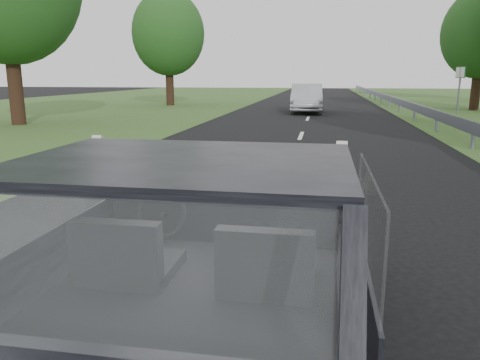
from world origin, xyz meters
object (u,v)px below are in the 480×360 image
at_px(subject_car, 207,262).
at_px(other_car, 307,98).
at_px(highway_sign, 459,90).
at_px(cat, 247,184).

xyz_separation_m(subject_car, other_car, (-0.21, 21.77, -0.01)).
distance_m(other_car, highway_sign, 7.48).
bearing_deg(other_car, cat, -91.13).
height_order(cat, highway_sign, highway_sign).
distance_m(subject_car, highway_sign, 23.57).
height_order(subject_car, cat, subject_car).
relative_size(other_car, highway_sign, 1.93).
bearing_deg(subject_car, highway_sign, 72.16).
xyz_separation_m(subject_car, highway_sign, (7.22, 22.44, 0.41)).
distance_m(subject_car, other_car, 21.77).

